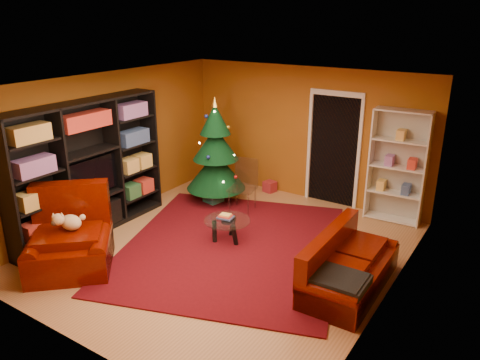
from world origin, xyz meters
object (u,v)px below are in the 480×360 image
Objects in this scene: christmas_tree at (216,151)px; sofa at (351,262)px; media_unit at (88,169)px; white_bookshelf at (397,167)px; dog at (71,222)px; rug at (232,246)px; armchair at (69,239)px; coffee_table at (227,230)px; gift_box_teal at (213,195)px; acrylic_chair at (242,189)px; gift_box_red at (270,186)px.

sofa is (3.38, -1.59, -0.62)m from christmas_tree.
white_bookshelf is (4.13, 3.24, -0.11)m from media_unit.
dog is at bearing -93.39° from christmas_tree.
christmas_tree is at bearing 43.79° from dog.
rug is 2.05m from sofa.
armchair reaches higher than sofa.
white_bookshelf reaches higher than armchair.
rug is 1.33× the size of media_unit.
dog is at bearing -131.41° from rug.
coffee_table is (1.21, -1.37, -0.81)m from christmas_tree.
white_bookshelf is 3.17m from coffee_table.
coffee_table is (2.13, 0.92, -0.92)m from media_unit.
gift_box_teal is at bearing 65.49° from media_unit.
media_unit reaches higher than christmas_tree.
media_unit is 1.41m from armchair.
gift_box_teal is 3.19m from armchair.
gift_box_teal is at bearing 66.16° from sofa.
media_unit is at bearing 98.65° from sofa.
white_bookshelf is at bearing 13.70° from acrylic_chair.
media_unit reaches higher than coffee_table.
christmas_tree is 3.27m from dog.
gift_box_red is 0.56× the size of dog.
gift_box_teal is 0.76× the size of dog.
gift_box_teal is at bearing -119.12° from gift_box_red.
white_bookshelf is at bearing 19.29° from gift_box_teal.
dog is 0.53× the size of coffee_table.
christmas_tree is 0.95m from acrylic_chair.
media_unit reaches higher than gift_box_teal.
christmas_tree is 5.19× the size of dog.
armchair is at bearing -125.84° from coffee_table.
gift_box_red is at bearing 45.95° from sofa.
gift_box_red is (-0.70, 2.45, 0.10)m from rug.
white_bookshelf is 1.14× the size of sofa.
media_unit reaches higher than sofa.
gift_box_teal is 3.47m from white_bookshelf.
coffee_table is (1.41, 1.95, -0.28)m from armchair.
rug is at bearing 6.83° from armchair.
christmas_tree reaches higher than coffee_table.
christmas_tree reaches higher than sofa.
gift_box_teal reaches higher than gift_box_red.
white_bookshelf reaches higher than rug.
armchair is (-0.24, -3.17, 0.33)m from gift_box_teal.
dog is (-0.19, -3.26, -0.29)m from christmas_tree.
media_unit is 5.25m from white_bookshelf.
christmas_tree is at bearing 104.72° from gift_box_teal.
dog is at bearing -126.80° from coffee_table.
acrylic_chair reaches higher than sofa.
gift_box_teal is at bearing 135.26° from rug.
acrylic_chair is at bearing 30.14° from dog.
acrylic_chair is (0.94, 3.13, -0.03)m from armchair.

